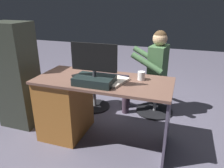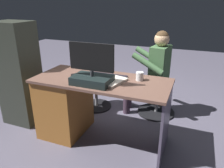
{
  "view_description": "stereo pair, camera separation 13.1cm",
  "coord_description": "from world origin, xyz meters",
  "px_view_note": "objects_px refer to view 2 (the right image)",
  "views": [
    {
      "loc": [
        -0.76,
        2.37,
        1.51
      ],
      "look_at": [
        0.02,
        0.05,
        0.55
      ],
      "focal_mm": 34.51,
      "sensor_mm": 36.0,
      "label": 1
    },
    {
      "loc": [
        -0.89,
        2.32,
        1.51
      ],
      "look_at": [
        0.02,
        0.05,
        0.55
      ],
      "focal_mm": 34.51,
      "sensor_mm": 36.0,
      "label": 2
    }
  ],
  "objects_px": {
    "computer_mouse": "(81,73)",
    "tv_remote": "(78,74)",
    "cup": "(140,76)",
    "person": "(153,68)",
    "visitor_chair": "(157,98)",
    "teddy_bear": "(96,71)",
    "monitor": "(92,73)",
    "desk": "(72,103)",
    "office_chair_teddy": "(96,91)",
    "keyboard": "(107,76)"
  },
  "relations": [
    {
      "from": "computer_mouse",
      "to": "tv_remote",
      "type": "xyz_separation_m",
      "value": [
        0.02,
        0.04,
        -0.01
      ]
    },
    {
      "from": "cup",
      "to": "person",
      "type": "distance_m",
      "value": 0.72
    },
    {
      "from": "person",
      "to": "visitor_chair",
      "type": "bearing_deg",
      "value": -170.7
    },
    {
      "from": "cup",
      "to": "computer_mouse",
      "type": "bearing_deg",
      "value": 4.02
    },
    {
      "from": "teddy_bear",
      "to": "visitor_chair",
      "type": "bearing_deg",
      "value": -171.36
    },
    {
      "from": "monitor",
      "to": "cup",
      "type": "xyz_separation_m",
      "value": [
        -0.41,
        -0.27,
        -0.06
      ]
    },
    {
      "from": "cup",
      "to": "teddy_bear",
      "type": "xyz_separation_m",
      "value": [
        0.79,
        -0.59,
        -0.21
      ]
    },
    {
      "from": "desk",
      "to": "person",
      "type": "height_order",
      "value": "person"
    },
    {
      "from": "computer_mouse",
      "to": "monitor",
      "type": "bearing_deg",
      "value": 138.15
    },
    {
      "from": "office_chair_teddy",
      "to": "visitor_chair",
      "type": "height_order",
      "value": "same"
    },
    {
      "from": "person",
      "to": "teddy_bear",
      "type": "bearing_deg",
      "value": 8.57
    },
    {
      "from": "tv_remote",
      "to": "keyboard",
      "type": "bearing_deg",
      "value": -136.71
    },
    {
      "from": "person",
      "to": "monitor",
      "type": "bearing_deg",
      "value": 67.32
    },
    {
      "from": "monitor",
      "to": "tv_remote",
      "type": "bearing_deg",
      "value": -34.04
    },
    {
      "from": "computer_mouse",
      "to": "cup",
      "type": "distance_m",
      "value": 0.66
    },
    {
      "from": "person",
      "to": "computer_mouse",
      "type": "bearing_deg",
      "value": 49.04
    },
    {
      "from": "monitor",
      "to": "tv_remote",
      "type": "xyz_separation_m",
      "value": [
        0.27,
        -0.18,
        -0.1
      ]
    },
    {
      "from": "keyboard",
      "to": "tv_remote",
      "type": "bearing_deg",
      "value": 9.54
    },
    {
      "from": "tv_remote",
      "to": "computer_mouse",
      "type": "bearing_deg",
      "value": -85.71
    },
    {
      "from": "tv_remote",
      "to": "office_chair_teddy",
      "type": "height_order",
      "value": "tv_remote"
    },
    {
      "from": "tv_remote",
      "to": "monitor",
      "type": "bearing_deg",
      "value": 179.71
    },
    {
      "from": "monitor",
      "to": "keyboard",
      "type": "distance_m",
      "value": 0.27
    },
    {
      "from": "monitor",
      "to": "tv_remote",
      "type": "distance_m",
      "value": 0.34
    },
    {
      "from": "teddy_bear",
      "to": "visitor_chair",
      "type": "xyz_separation_m",
      "value": [
        -0.87,
        -0.13,
        -0.34
      ]
    },
    {
      "from": "visitor_chair",
      "to": "tv_remote",
      "type": "bearing_deg",
      "value": 46.55
    },
    {
      "from": "teddy_bear",
      "to": "office_chair_teddy",
      "type": "bearing_deg",
      "value": 90.0
    },
    {
      "from": "monitor",
      "to": "keyboard",
      "type": "bearing_deg",
      "value": -104.93
    },
    {
      "from": "desk",
      "to": "person",
      "type": "xyz_separation_m",
      "value": [
        -0.75,
        -0.83,
        0.27
      ]
    },
    {
      "from": "monitor",
      "to": "person",
      "type": "height_order",
      "value": "person"
    },
    {
      "from": "tv_remote",
      "to": "person",
      "type": "height_order",
      "value": "person"
    },
    {
      "from": "teddy_bear",
      "to": "desk",
      "type": "bearing_deg",
      "value": 92.69
    },
    {
      "from": "computer_mouse",
      "to": "tv_remote",
      "type": "bearing_deg",
      "value": 60.54
    },
    {
      "from": "monitor",
      "to": "teddy_bear",
      "type": "distance_m",
      "value": 0.98
    },
    {
      "from": "keyboard",
      "to": "cup",
      "type": "bearing_deg",
      "value": -175.13
    },
    {
      "from": "teddy_bear",
      "to": "cup",
      "type": "bearing_deg",
      "value": 143.24
    },
    {
      "from": "computer_mouse",
      "to": "tv_remote",
      "type": "relative_size",
      "value": 0.64
    },
    {
      "from": "desk",
      "to": "computer_mouse",
      "type": "bearing_deg",
      "value": -141.64
    },
    {
      "from": "keyboard",
      "to": "computer_mouse",
      "type": "relative_size",
      "value": 4.38
    },
    {
      "from": "visitor_chair",
      "to": "keyboard",
      "type": "bearing_deg",
      "value": 60.08
    },
    {
      "from": "cup",
      "to": "teddy_bear",
      "type": "distance_m",
      "value": 1.01
    },
    {
      "from": "keyboard",
      "to": "visitor_chair",
      "type": "relative_size",
      "value": 0.81
    },
    {
      "from": "office_chair_teddy",
      "to": "desk",
      "type": "bearing_deg",
      "value": 92.73
    },
    {
      "from": "computer_mouse",
      "to": "office_chair_teddy",
      "type": "xyz_separation_m",
      "value": [
        0.13,
        -0.63,
        -0.5
      ]
    },
    {
      "from": "visitor_chair",
      "to": "desk",
      "type": "bearing_deg",
      "value": 45.18
    },
    {
      "from": "monitor",
      "to": "keyboard",
      "type": "relative_size",
      "value": 1.1
    },
    {
      "from": "cup",
      "to": "tv_remote",
      "type": "xyz_separation_m",
      "value": [
        0.68,
        0.09,
        -0.04
      ]
    },
    {
      "from": "computer_mouse",
      "to": "visitor_chair",
      "type": "xyz_separation_m",
      "value": [
        -0.74,
        -0.77,
        -0.52
      ]
    },
    {
      "from": "person",
      "to": "keyboard",
      "type": "bearing_deg",
      "value": 64.98
    },
    {
      "from": "cup",
      "to": "visitor_chair",
      "type": "relative_size",
      "value": 0.17
    },
    {
      "from": "keyboard",
      "to": "office_chair_teddy",
      "type": "bearing_deg",
      "value": -54.15
    }
  ]
}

